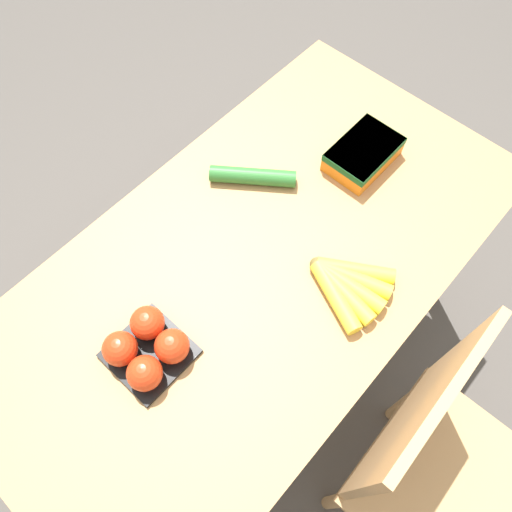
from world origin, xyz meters
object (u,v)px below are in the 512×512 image
cucumber_near (253,176)px  tomato_pack (147,348)px  carrot_bag (363,153)px  chair (432,466)px  banana_bunch (346,284)px

cucumber_near → tomato_pack: bearing=16.4°
carrot_bag → chair: bearing=53.7°
tomato_pack → cucumber_near: size_ratio=0.81×
carrot_bag → cucumber_near: 0.29m
tomato_pack → cucumber_near: tomato_pack is taller
carrot_bag → cucumber_near: carrot_bag is taller
chair → tomato_pack: (0.28, -0.61, 0.29)m
cucumber_near → carrot_bag: bearing=144.8°
banana_bunch → cucumber_near: bearing=-102.3°
chair → carrot_bag: (-0.43, -0.59, 0.28)m
chair → cucumber_near: chair is taller
banana_bunch → carrot_bag: carrot_bag is taller
chair → carrot_bag: size_ratio=4.91×
banana_bunch → cucumber_near: size_ratio=0.98×
tomato_pack → carrot_bag: bearing=178.0°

